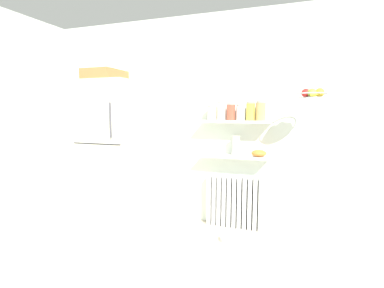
{
  "coord_description": "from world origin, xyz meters",
  "views": [
    {
      "loc": [
        0.98,
        -1.48,
        1.43
      ],
      "look_at": [
        -0.1,
        1.6,
        1.05
      ],
      "focal_mm": 26.97,
      "sensor_mm": 36.0,
      "label": 1
    }
  ],
  "objects": [
    {
      "name": "ground_plane",
      "position": [
        0.0,
        0.5,
        0.0
      ],
      "size": [
        7.04,
        7.04,
        0.0
      ],
      "primitive_type": "plane",
      "color": "#B2A893"
    },
    {
      "name": "back_wall",
      "position": [
        0.0,
        2.05,
        1.3
      ],
      "size": [
        7.04,
        0.1,
        2.6
      ],
      "primitive_type": "cube",
      "color": "silver",
      "rests_on": "ground_plane"
    },
    {
      "name": "refrigerator",
      "position": [
        -1.19,
        1.66,
        0.93
      ],
      "size": [
        0.67,
        0.72,
        1.94
      ],
      "color": "silver",
      "rests_on": "ground_plane"
    },
    {
      "name": "radiator",
      "position": [
        0.34,
        1.92,
        0.32
      ],
      "size": [
        0.67,
        0.12,
        0.63
      ],
      "color": "white",
      "rests_on": "ground_plane"
    },
    {
      "name": "wall_shelf_lower",
      "position": [
        0.34,
        1.89,
        0.89
      ],
      "size": [
        0.83,
        0.22,
        0.02
      ],
      "primitive_type": "cube",
      "color": "white"
    },
    {
      "name": "wall_shelf_upper",
      "position": [
        0.34,
        1.89,
        1.3
      ],
      "size": [
        0.83,
        0.22,
        0.02
      ],
      "primitive_type": "cube",
      "color": "white"
    },
    {
      "name": "storage_jar_0",
      "position": [
        0.05,
        1.89,
        1.4
      ],
      "size": [
        0.12,
        0.12,
        0.18
      ],
      "color": "beige",
      "rests_on": "wall_shelf_upper"
    },
    {
      "name": "storage_jar_1",
      "position": [
        0.17,
        1.89,
        1.42
      ],
      "size": [
        0.1,
        0.1,
        0.22
      ],
      "color": "silver",
      "rests_on": "wall_shelf_upper"
    },
    {
      "name": "storage_jar_2",
      "position": [
        0.28,
        1.89,
        1.41
      ],
      "size": [
        0.1,
        0.1,
        0.2
      ],
      "color": "#C64C38",
      "rests_on": "wall_shelf_upper"
    },
    {
      "name": "storage_jar_3",
      "position": [
        0.4,
        1.89,
        1.41
      ],
      "size": [
        0.1,
        0.1,
        0.19
      ],
      "color": "silver",
      "rests_on": "wall_shelf_upper"
    },
    {
      "name": "storage_jar_4",
      "position": [
        0.51,
        1.89,
        1.42
      ],
      "size": [
        0.1,
        0.1,
        0.22
      ],
      "color": "yellow",
      "rests_on": "wall_shelf_upper"
    },
    {
      "name": "storage_jar_5",
      "position": [
        0.63,
        1.89,
        1.42
      ],
      "size": [
        0.11,
        0.11,
        0.22
      ],
      "color": "tan",
      "rests_on": "wall_shelf_upper"
    },
    {
      "name": "vase",
      "position": [
        0.35,
        1.89,
        1.02
      ],
      "size": [
        0.09,
        0.09,
        0.23
      ],
      "primitive_type": "cylinder",
      "color": "#B2ADA8",
      "rests_on": "wall_shelf_lower"
    },
    {
      "name": "shelf_bowl",
      "position": [
        0.62,
        1.89,
        0.94
      ],
      "size": [
        0.17,
        0.17,
        0.08
      ],
      "primitive_type": "ellipsoid",
      "color": "orange",
      "rests_on": "wall_shelf_lower"
    },
    {
      "name": "pet_food_bowl",
      "position": [
        0.35,
        1.51,
        0.03
      ],
      "size": [
        0.17,
        0.17,
        0.05
      ],
      "primitive_type": "cylinder",
      "color": "#B7B7BC",
      "rests_on": "ground_plane"
    },
    {
      "name": "hanging_fruit_basket",
      "position": [
        1.15,
        1.61,
        1.59
      ],
      "size": [
        0.31,
        0.31,
        0.1
      ],
      "color": "#B2B2B7"
    }
  ]
}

